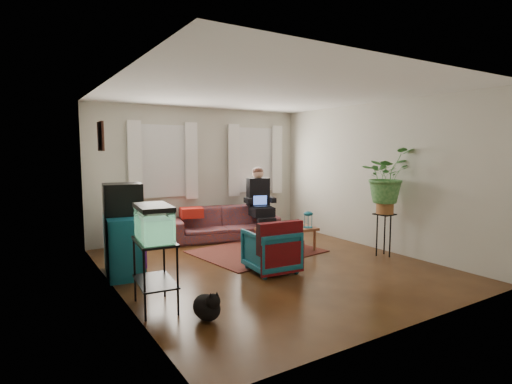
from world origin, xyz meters
TOP-DOWN VIEW (x-y plane):
  - floor at (0.00, 0.00)m, footprint 4.50×5.00m
  - ceiling at (0.00, 0.00)m, footprint 4.50×5.00m
  - wall_back at (0.00, 2.50)m, footprint 4.50×0.01m
  - wall_front at (0.00, -2.50)m, footprint 4.50×0.01m
  - wall_left at (-2.25, 0.00)m, footprint 0.01×5.00m
  - wall_right at (2.25, 0.00)m, footprint 0.01×5.00m
  - window_left at (-0.80, 2.48)m, footprint 1.08×0.04m
  - window_right at (1.25, 2.48)m, footprint 1.08×0.04m
  - curtains_left at (-0.80, 2.40)m, footprint 1.36×0.06m
  - curtains_right at (1.25, 2.40)m, footprint 1.36×0.06m
  - picture_frame at (-2.21, 0.85)m, footprint 0.04×0.32m
  - area_rug at (0.27, 0.82)m, footprint 2.20×1.85m
  - sofa at (0.25, 2.05)m, footprint 2.30×1.31m
  - seated_person at (1.01, 1.88)m, footprint 0.67×0.77m
  - side_table at (-1.65, 2.02)m, footprint 0.49×0.49m
  - table_lamp at (-1.65, 2.02)m, footprint 0.37×0.37m
  - dresser at (-1.99, 0.77)m, footprint 0.58×0.99m
  - crt_tv at (-1.96, 0.86)m, footprint 0.57×0.53m
  - aquarium_stand at (-2.00, -0.69)m, footprint 0.45×0.73m
  - aquarium at (-2.00, -0.69)m, footprint 0.41×0.66m
  - black_cat at (-1.66, -1.29)m, footprint 0.27×0.40m
  - armchair at (-0.14, -0.24)m, footprint 0.71×0.68m
  - serape_throw at (-0.16, -0.50)m, footprint 0.70×0.21m
  - coffee_table at (0.75, 0.58)m, footprint 1.06×0.66m
  - cup_a at (0.51, 0.52)m, footprint 0.13×0.13m
  - cup_b at (0.78, 0.41)m, footprint 0.10×0.10m
  - bowl at (1.03, 0.64)m, footprint 0.22×0.22m
  - snack_tray at (0.50, 0.75)m, footprint 0.34×0.34m
  - birdcage at (1.08, 0.41)m, footprint 0.18×0.18m
  - plant_stand at (1.94, -0.53)m, footprint 0.33×0.33m
  - potted_plant at (1.94, -0.53)m, footprint 0.87×0.77m

SIDE VIEW (x-z plane):
  - floor at x=0.00m, z-range -0.01..0.01m
  - area_rug at x=0.27m, z-range 0.00..0.01m
  - black_cat at x=-1.66m, z-range 0.00..0.34m
  - coffee_table at x=0.75m, z-range 0.00..0.42m
  - side_table at x=-1.65m, z-range 0.00..0.63m
  - armchair at x=-0.14m, z-range 0.00..0.69m
  - plant_stand at x=1.94m, z-range 0.00..0.71m
  - aquarium_stand at x=-2.00m, z-range 0.00..0.77m
  - dresser at x=-1.99m, z-range 0.00..0.84m
  - sofa at x=0.25m, z-range 0.00..0.85m
  - snack_tray at x=0.50m, z-range 0.41..0.45m
  - bowl at x=1.03m, z-range 0.41..0.46m
  - cup_b at x=0.78m, z-range 0.41..0.50m
  - cup_a at x=0.51m, z-range 0.41..0.50m
  - serape_throw at x=-0.16m, z-range 0.20..0.77m
  - birdcage at x=1.08m, z-range 0.41..0.71m
  - seated_person at x=1.01m, z-range 0.00..1.29m
  - table_lamp at x=-1.65m, z-range 0.61..1.18m
  - aquarium at x=-2.00m, z-range 0.77..1.18m
  - crt_tv at x=-1.96m, z-range 0.84..1.29m
  - potted_plant at x=1.94m, z-range 0.76..1.66m
  - wall_back at x=0.00m, z-range 0.00..2.60m
  - wall_front at x=0.00m, z-range 0.00..2.60m
  - wall_left at x=-2.25m, z-range 0.00..2.60m
  - wall_right at x=2.25m, z-range 0.00..2.60m
  - curtains_left at x=-0.80m, z-range 0.80..2.30m
  - curtains_right at x=1.25m, z-range 0.80..2.30m
  - window_left at x=-0.80m, z-range 0.86..2.24m
  - window_right at x=1.25m, z-range 0.86..2.24m
  - picture_frame at x=-2.21m, z-range 1.75..2.15m
  - ceiling at x=0.00m, z-range 2.60..2.60m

